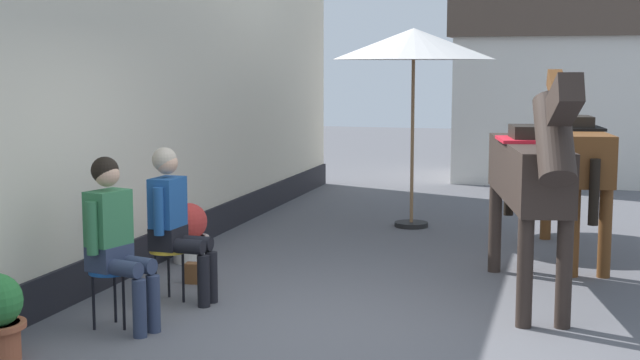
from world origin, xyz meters
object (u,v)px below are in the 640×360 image
(saddled_horse_near, at_px, (530,173))
(saddled_horse_far, at_px, (573,151))
(flower_planter_far, at_px, (189,231))
(seated_visitor_near, at_px, (115,234))
(cafe_parasol, at_px, (414,45))
(seated_visitor_far, at_px, (174,216))
(satchel_bag, at_px, (200,273))

(saddled_horse_near, relative_size, saddled_horse_far, 0.99)
(saddled_horse_far, distance_m, flower_planter_far, 4.32)
(saddled_horse_near, relative_size, flower_planter_far, 4.63)
(saddled_horse_near, bearing_deg, seated_visitor_near, -150.15)
(saddled_horse_far, bearing_deg, cafe_parasol, 149.33)
(seated_visitor_near, height_order, cafe_parasol, cafe_parasol)
(seated_visitor_near, bearing_deg, seated_visitor_far, 83.22)
(saddled_horse_far, relative_size, flower_planter_far, 4.66)
(saddled_horse_near, xyz_separation_m, cafe_parasol, (-1.63, 3.33, 1.20))
(seated_visitor_near, relative_size, cafe_parasol, 0.54)
(seated_visitor_near, height_order, seated_visitor_far, same)
(seated_visitor_near, relative_size, saddled_horse_near, 0.47)
(saddled_horse_far, xyz_separation_m, flower_planter_far, (-3.95, -1.53, -0.82))
(seated_visitor_far, distance_m, flower_planter_far, 1.68)
(seated_visitor_near, bearing_deg, saddled_horse_near, 29.85)
(seated_visitor_far, xyz_separation_m, saddled_horse_far, (3.40, 3.06, 0.38))
(saddled_horse_near, bearing_deg, satchel_bag, -175.53)
(cafe_parasol, bearing_deg, satchel_bag, -112.13)
(cafe_parasol, relative_size, satchel_bag, 9.21)
(seated_visitor_far, height_order, cafe_parasol, cafe_parasol)
(flower_planter_far, xyz_separation_m, cafe_parasol, (1.95, 2.72, 2.03))
(seated_visitor_far, distance_m, cafe_parasol, 4.74)
(seated_visitor_far, height_order, satchel_bag, seated_visitor_far)
(cafe_parasol, bearing_deg, saddled_horse_near, -63.87)
(saddled_horse_near, relative_size, cafe_parasol, 1.15)
(flower_planter_far, bearing_deg, seated_visitor_far, -70.02)
(seated_visitor_far, relative_size, saddled_horse_far, 0.47)
(flower_planter_far, relative_size, satchel_bag, 2.29)
(cafe_parasol, distance_m, satchel_bag, 4.47)
(satchel_bag, bearing_deg, saddled_horse_far, 27.74)
(saddled_horse_near, bearing_deg, flower_planter_far, 170.35)
(seated_visitor_far, bearing_deg, saddled_horse_near, 16.86)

